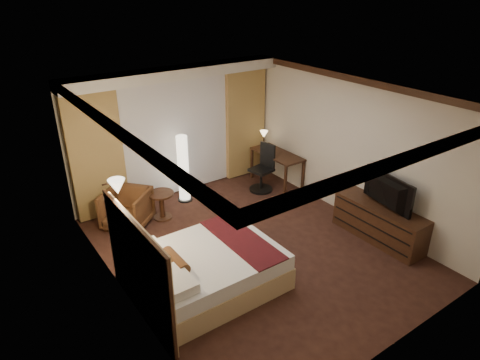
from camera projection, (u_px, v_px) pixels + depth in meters
floor at (253, 248)px, 7.41m from camera, size 4.50×5.50×0.01m
ceiling at (256, 94)px, 6.25m from camera, size 4.50×5.50×0.01m
back_wall at (175, 132)px, 8.86m from camera, size 4.50×0.02×2.70m
left_wall at (119, 219)px, 5.65m from camera, size 0.02×5.50×2.70m
right_wall at (350, 148)px, 8.00m from camera, size 0.02×5.50×2.70m
crown_molding at (256, 98)px, 6.27m from camera, size 4.50×5.50×0.12m
soffit at (177, 73)px, 8.14m from camera, size 4.50×0.50×0.20m
curtain_sheer at (177, 137)px, 8.84m from camera, size 2.48×0.04×2.45m
curtain_left_drape at (96, 156)px, 7.91m from camera, size 1.00×0.14×2.45m
curtain_right_drape at (245, 123)px, 9.68m from camera, size 1.00×0.14×2.45m
wall_sconce at (117, 187)px, 5.91m from camera, size 0.24×0.24×0.24m
bed at (208, 269)px, 6.37m from camera, size 2.06×1.61×0.60m
headboard at (139, 270)px, 5.64m from camera, size 0.12×1.91×1.50m
armchair at (127, 207)px, 7.90m from camera, size 1.06×1.06×0.80m
side_table at (162, 205)px, 8.22m from camera, size 0.49×0.49×0.54m
floor_lamp at (183, 169)px, 8.70m from camera, size 0.30×0.30×1.44m
desk at (277, 169)px, 9.55m from camera, size 0.55×1.28×0.75m
desk_lamp at (264, 140)px, 9.67m from camera, size 0.18×0.18×0.34m
office_chair at (261, 168)px, 9.20m from camera, size 0.59×0.59×1.05m
dresser at (379, 222)px, 7.54m from camera, size 0.50×1.69×0.66m
television at (383, 190)px, 7.25m from camera, size 0.81×1.19×0.14m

